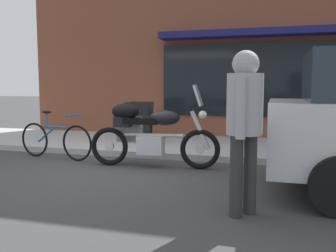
# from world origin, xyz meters

# --- Properties ---
(ground_plane) EXTENTS (80.00, 80.00, 0.00)m
(ground_plane) POSITION_xyz_m (0.00, 0.00, 0.00)
(ground_plane) COLOR #3C3C3C
(touring_motorcycle) EXTENTS (2.28, 0.62, 1.42)m
(touring_motorcycle) POSITION_xyz_m (0.57, 0.49, 0.61)
(touring_motorcycle) COLOR black
(touring_motorcycle) RESTS_ON ground_plane
(parked_bicycle) EXTENTS (1.71, 0.49, 0.93)m
(parked_bicycle) POSITION_xyz_m (-1.37, 0.67, 0.37)
(parked_bicycle) COLOR black
(parked_bicycle) RESTS_ON ground_plane
(pedestrian_walking) EXTENTS (0.41, 0.56, 1.76)m
(pedestrian_walking) POSITION_xyz_m (2.38, -1.55, 1.11)
(pedestrian_walking) COLOR #2D2D2D
(pedestrian_walking) RESTS_ON ground_plane
(sandwich_board_sign) EXTENTS (0.55, 0.41, 0.92)m
(sandwich_board_sign) POSITION_xyz_m (-0.26, 2.34, 0.58)
(sandwich_board_sign) COLOR black
(sandwich_board_sign) RESTS_ON sidewalk_curb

